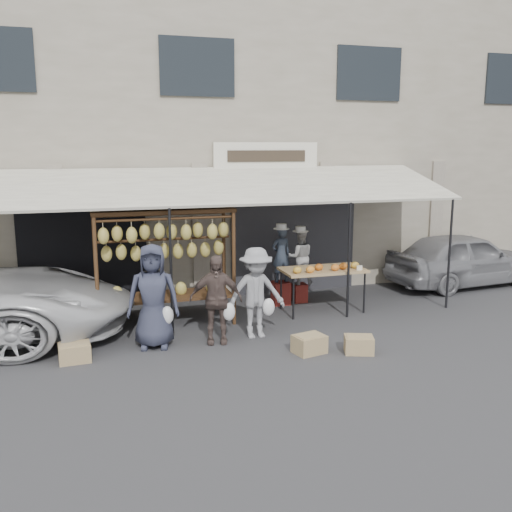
{
  "coord_description": "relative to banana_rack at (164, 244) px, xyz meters",
  "views": [
    {
      "loc": [
        -2.4,
        -8.85,
        3.38
      ],
      "look_at": [
        0.67,
        1.4,
        1.3
      ],
      "focal_mm": 40.0,
      "sensor_mm": 36.0,
      "label": 1
    }
  ],
  "objects": [
    {
      "name": "ground_plane",
      "position": [
        1.04,
        -1.68,
        -1.57
      ],
      "size": [
        90.0,
        90.0,
        0.0
      ],
      "primitive_type": "plane",
      "color": "#2D2D30"
    },
    {
      "name": "shophouse",
      "position": [
        1.04,
        4.81,
        2.07
      ],
      "size": [
        24.0,
        6.15,
        7.3
      ],
      "color": "#A69C8B",
      "rests_on": "ground_plane"
    },
    {
      "name": "awning",
      "position": [
        1.04,
        0.59,
        1.0
      ],
      "size": [
        10.0,
        2.35,
        2.92
      ],
      "color": "silver",
      "rests_on": "ground_plane"
    },
    {
      "name": "banana_rack",
      "position": [
        0.0,
        0.0,
        0.0
      ],
      "size": [
        2.6,
        0.9,
        2.24
      ],
      "color": "#4E3119",
      "rests_on": "ground_plane"
    },
    {
      "name": "produce_table",
      "position": [
        3.21,
        -0.05,
        -0.7
      ],
      "size": [
        1.7,
        0.9,
        1.04
      ],
      "color": "tan",
      "rests_on": "ground_plane"
    },
    {
      "name": "vendor_left",
      "position": [
        2.57,
        0.74,
        -0.49
      ],
      "size": [
        0.46,
        0.33,
        1.19
      ],
      "primitive_type": "imported",
      "rotation": [
        0.0,
        0.0,
        3.25
      ],
      "color": "#2A3341",
      "rests_on": "stool_left"
    },
    {
      "name": "vendor_right",
      "position": [
        3.03,
        0.8,
        -0.57
      ],
      "size": [
        0.65,
        0.55,
        1.19
      ],
      "primitive_type": "imported",
      "rotation": [
        0.0,
        0.0,
        2.96
      ],
      "color": "#9C9C9C",
      "rests_on": "stool_right"
    },
    {
      "name": "customer_left",
      "position": [
        -0.37,
        -1.16,
        -0.68
      ],
      "size": [
        0.95,
        0.71,
        1.78
      ],
      "primitive_type": "imported",
      "rotation": [
        0.0,
        0.0,
        -0.18
      ],
      "color": "#303346",
      "rests_on": "ground_plane"
    },
    {
      "name": "customer_mid",
      "position": [
        0.69,
        -1.25,
        -0.8
      ],
      "size": [
        0.97,
        0.55,
        1.55
      ],
      "primitive_type": "imported",
      "rotation": [
        0.0,
        0.0,
        -0.2
      ],
      "color": "brown",
      "rests_on": "ground_plane"
    },
    {
      "name": "customer_right",
      "position": [
        1.44,
        -1.17,
        -0.76
      ],
      "size": [
        1.07,
        0.64,
        1.63
      ],
      "primitive_type": "imported",
      "rotation": [
        0.0,
        0.0,
        0.03
      ],
      "color": "gray",
      "rests_on": "ground_plane"
    },
    {
      "name": "stool_left",
      "position": [
        2.57,
        0.74,
        -1.33
      ],
      "size": [
        0.44,
        0.44,
        0.49
      ],
      "primitive_type": "cube",
      "rotation": [
        0.0,
        0.0,
        0.32
      ],
      "color": "maroon",
      "rests_on": "ground_plane"
    },
    {
      "name": "stool_right",
      "position": [
        3.03,
        0.8,
        -1.37
      ],
      "size": [
        0.33,
        0.33,
        0.41
      ],
      "primitive_type": "cube",
      "rotation": [
        0.0,
        0.0,
        0.14
      ],
      "color": "maroon",
      "rests_on": "ground_plane"
    },
    {
      "name": "crate_near_a",
      "position": [
        2.05,
        -2.19,
        -1.42
      ],
      "size": [
        0.57,
        0.49,
        0.3
      ],
      "primitive_type": "cube",
      "rotation": [
        0.0,
        0.0,
        0.24
      ],
      "color": "tan",
      "rests_on": "ground_plane"
    },
    {
      "name": "crate_near_b",
      "position": [
        2.84,
        -2.43,
        -1.43
      ],
      "size": [
        0.56,
        0.49,
        0.28
      ],
      "primitive_type": "cube",
      "rotation": [
        0.0,
        0.0,
        -0.34
      ],
      "color": "tan",
      "rests_on": "ground_plane"
    },
    {
      "name": "crate_far",
      "position": [
        -1.66,
        -1.48,
        -1.43
      ],
      "size": [
        0.51,
        0.41,
        0.29
      ],
      "primitive_type": "cube",
      "rotation": [
        0.0,
        0.0,
        0.08
      ],
      "color": "tan",
      "rests_on": "ground_plane"
    },
    {
      "name": "sedan",
      "position": [
        7.4,
        1.06,
        -0.91
      ],
      "size": [
        4.04,
        1.95,
        1.33
      ],
      "primitive_type": "imported",
      "rotation": [
        0.0,
        0.0,
        1.67
      ],
      "color": "gray",
      "rests_on": "ground_plane"
    }
  ]
}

